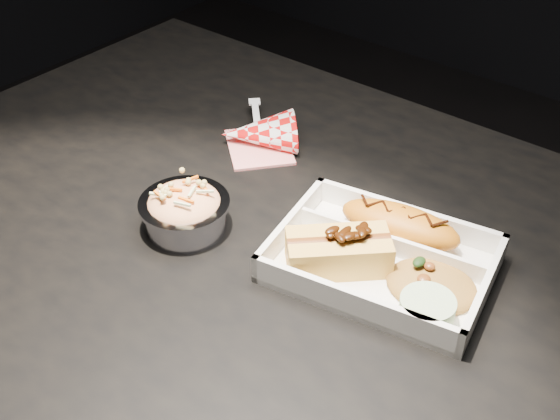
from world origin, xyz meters
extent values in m
cube|color=black|center=(0.00, 0.00, 0.73)|extent=(1.20, 0.80, 0.03)
cylinder|color=black|center=(-0.55, 0.35, 0.36)|extent=(0.05, 0.05, 0.72)
cube|color=white|center=(0.14, 0.02, 0.75)|extent=(0.28, 0.22, 0.01)
cube|color=white|center=(0.12, 0.10, 0.77)|extent=(0.25, 0.05, 0.04)
cube|color=white|center=(0.16, -0.07, 0.77)|extent=(0.25, 0.05, 0.04)
cube|color=white|center=(0.02, 0.00, 0.77)|extent=(0.04, 0.18, 0.04)
cube|color=white|center=(0.26, 0.04, 0.77)|extent=(0.04, 0.18, 0.04)
cube|color=white|center=(0.13, 0.04, 0.77)|extent=(0.23, 0.05, 0.03)
ellipsoid|color=#BF6A13|center=(0.13, 0.07, 0.78)|extent=(0.16, 0.09, 0.04)
cube|color=#E7B24E|center=(0.11, -0.03, 0.78)|extent=(0.10, 0.10, 0.04)
cube|color=#E7B24E|center=(0.09, 0.00, 0.78)|extent=(0.10, 0.10, 0.04)
cylinder|color=brown|center=(0.10, -0.01, 0.79)|extent=(0.10, 0.10, 0.03)
ellipsoid|color=#A26F2F|center=(0.21, 0.02, 0.77)|extent=(0.12, 0.10, 0.03)
cylinder|color=#A9C494|center=(0.22, -0.03, 0.77)|extent=(0.06, 0.06, 0.03)
cylinder|color=silver|center=(-0.10, -0.07, 0.77)|extent=(0.10, 0.10, 0.04)
cylinder|color=silver|center=(-0.10, -0.07, 0.79)|extent=(0.11, 0.11, 0.01)
ellipsoid|color=beige|center=(-0.10, -0.07, 0.79)|extent=(0.09, 0.09, 0.04)
cube|color=red|center=(-0.15, 0.13, 0.75)|extent=(0.14, 0.14, 0.00)
cone|color=red|center=(-0.16, 0.14, 0.77)|extent=(0.15, 0.15, 0.10)
cube|color=white|center=(-0.19, 0.18, 0.77)|extent=(0.05, 0.05, 0.00)
cube|color=white|center=(-0.22, 0.21, 0.77)|extent=(0.03, 0.03, 0.00)
camera|label=1|loc=(0.43, -0.54, 1.32)|focal=45.00mm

